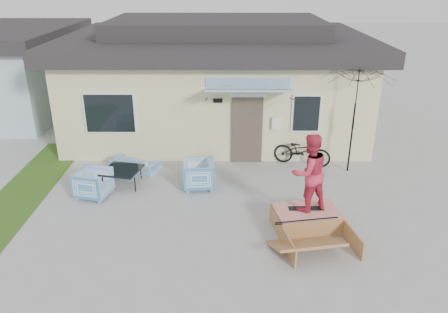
{
  "coord_description": "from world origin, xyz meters",
  "views": [
    {
      "loc": [
        0.34,
        -8.4,
        5.62
      ],
      "look_at": [
        0.3,
        1.8,
        1.3
      ],
      "focal_mm": 35.31,
      "sensor_mm": 36.0,
      "label": 1
    }
  ],
  "objects_px": {
    "coffee_table": "(123,177)",
    "skateboard": "(306,208)",
    "patio_umbrella": "(354,116)",
    "armchair_left": "(93,182)",
    "armchair_right": "(198,173)",
    "bicycle": "(302,148)",
    "loveseat": "(135,160)",
    "skate_ramp": "(306,219)",
    "skater": "(309,171)"
  },
  "relations": [
    {
      "from": "bicycle",
      "to": "skateboard",
      "type": "distance_m",
      "value": 3.69
    },
    {
      "from": "armchair_right",
      "to": "patio_umbrella",
      "type": "xyz_separation_m",
      "value": [
        4.46,
        1.13,
        1.31
      ]
    },
    {
      "from": "armchair_left",
      "to": "patio_umbrella",
      "type": "xyz_separation_m",
      "value": [
        7.23,
        1.68,
        1.32
      ]
    },
    {
      "from": "bicycle",
      "to": "skater",
      "type": "height_order",
      "value": "skater"
    },
    {
      "from": "armchair_right",
      "to": "bicycle",
      "type": "bearing_deg",
      "value": 111.73
    },
    {
      "from": "bicycle",
      "to": "patio_umbrella",
      "type": "height_order",
      "value": "patio_umbrella"
    },
    {
      "from": "coffee_table",
      "to": "skateboard",
      "type": "bearing_deg",
      "value": -24.75
    },
    {
      "from": "coffee_table",
      "to": "skateboard",
      "type": "xyz_separation_m",
      "value": [
        4.8,
        -2.21,
        0.27
      ]
    },
    {
      "from": "armchair_right",
      "to": "skater",
      "type": "bearing_deg",
      "value": 46.74
    },
    {
      "from": "skate_ramp",
      "to": "skateboard",
      "type": "distance_m",
      "value": 0.27
    },
    {
      "from": "armchair_right",
      "to": "skateboard",
      "type": "distance_m",
      "value": 3.36
    },
    {
      "from": "coffee_table",
      "to": "loveseat",
      "type": "bearing_deg",
      "value": 82.64
    },
    {
      "from": "coffee_table",
      "to": "skate_ramp",
      "type": "height_order",
      "value": "skate_ramp"
    },
    {
      "from": "patio_umbrella",
      "to": "skate_ramp",
      "type": "xyz_separation_m",
      "value": [
        -1.82,
        -3.25,
        -1.51
      ]
    },
    {
      "from": "armchair_left",
      "to": "skateboard",
      "type": "height_order",
      "value": "armchair_left"
    },
    {
      "from": "bicycle",
      "to": "patio_umbrella",
      "type": "xyz_separation_m",
      "value": [
        1.34,
        -0.45,
        1.18
      ]
    },
    {
      "from": "loveseat",
      "to": "armchair_left",
      "type": "height_order",
      "value": "armchair_left"
    },
    {
      "from": "loveseat",
      "to": "skater",
      "type": "xyz_separation_m",
      "value": [
        4.66,
        -3.29,
        1.16
      ]
    },
    {
      "from": "coffee_table",
      "to": "skate_ramp",
      "type": "relative_size",
      "value": 0.5
    },
    {
      "from": "skate_ramp",
      "to": "loveseat",
      "type": "bearing_deg",
      "value": 134.39
    },
    {
      "from": "bicycle",
      "to": "skateboard",
      "type": "bearing_deg",
      "value": -169.36
    },
    {
      "from": "armchair_left",
      "to": "patio_umbrella",
      "type": "bearing_deg",
      "value": -64.01
    },
    {
      "from": "armchair_left",
      "to": "skateboard",
      "type": "xyz_separation_m",
      "value": [
        5.41,
        -1.52,
        0.09
      ]
    },
    {
      "from": "bicycle",
      "to": "skateboard",
      "type": "relative_size",
      "value": 2.17
    },
    {
      "from": "patio_umbrella",
      "to": "skater",
      "type": "height_order",
      "value": "skater"
    },
    {
      "from": "patio_umbrella",
      "to": "skater",
      "type": "bearing_deg",
      "value": -119.72
    },
    {
      "from": "loveseat",
      "to": "armchair_left",
      "type": "distance_m",
      "value": 1.92
    },
    {
      "from": "bicycle",
      "to": "patio_umbrella",
      "type": "relative_size",
      "value": 0.68
    },
    {
      "from": "loveseat",
      "to": "armchair_right",
      "type": "height_order",
      "value": "armchair_right"
    },
    {
      "from": "armchair_left",
      "to": "skateboard",
      "type": "bearing_deg",
      "value": -92.8
    },
    {
      "from": "skateboard",
      "to": "loveseat",
      "type": "bearing_deg",
      "value": 143.58
    },
    {
      "from": "loveseat",
      "to": "skate_ramp",
      "type": "xyz_separation_m",
      "value": [
        4.67,
        -3.33,
        -0.05
      ]
    },
    {
      "from": "armchair_right",
      "to": "loveseat",
      "type": "bearing_deg",
      "value": -125.97
    },
    {
      "from": "coffee_table",
      "to": "patio_umbrella",
      "type": "xyz_separation_m",
      "value": [
        6.62,
        0.99,
        1.51
      ]
    },
    {
      "from": "coffee_table",
      "to": "skateboard",
      "type": "height_order",
      "value": "skateboard"
    },
    {
      "from": "skate_ramp",
      "to": "bicycle",
      "type": "bearing_deg",
      "value": 72.55
    },
    {
      "from": "skate_ramp",
      "to": "skater",
      "type": "relative_size",
      "value": 1.06
    },
    {
      "from": "bicycle",
      "to": "armchair_left",
      "type": "bearing_deg",
      "value": 128.14
    },
    {
      "from": "armchair_right",
      "to": "coffee_table",
      "type": "relative_size",
      "value": 0.89
    },
    {
      "from": "armchair_left",
      "to": "patio_umbrella",
      "type": "relative_size",
      "value": 0.33
    },
    {
      "from": "bicycle",
      "to": "skateboard",
      "type": "xyz_separation_m",
      "value": [
        -0.49,
        -3.65,
        -0.05
      ]
    },
    {
      "from": "loveseat",
      "to": "skater",
      "type": "height_order",
      "value": "skater"
    },
    {
      "from": "loveseat",
      "to": "skateboard",
      "type": "distance_m",
      "value": 5.7
    },
    {
      "from": "coffee_table",
      "to": "patio_umbrella",
      "type": "height_order",
      "value": "patio_umbrella"
    },
    {
      "from": "armchair_right",
      "to": "skater",
      "type": "height_order",
      "value": "skater"
    },
    {
      "from": "armchair_left",
      "to": "skater",
      "type": "relative_size",
      "value": 0.46
    },
    {
      "from": "skateboard",
      "to": "skater",
      "type": "height_order",
      "value": "skater"
    },
    {
      "from": "loveseat",
      "to": "coffee_table",
      "type": "distance_m",
      "value": 1.08
    },
    {
      "from": "armchair_left",
      "to": "coffee_table",
      "type": "bearing_deg",
      "value": -28.55
    },
    {
      "from": "armchair_right",
      "to": "skate_ramp",
      "type": "xyz_separation_m",
      "value": [
        2.65,
        -2.12,
        -0.19
      ]
    }
  ]
}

